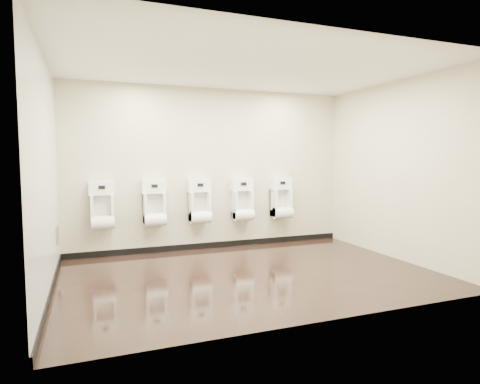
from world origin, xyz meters
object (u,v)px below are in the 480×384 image
object	(u,v)px
access_panel	(57,235)
urinal_4	(281,201)
urinal_3	(242,203)
urinal_1	(154,206)
urinal_2	(200,204)
urinal_0	(102,209)

from	to	relation	value
access_panel	urinal_4	world-z (taller)	urinal_4
access_panel	urinal_3	size ratio (longest dim) A/B	0.34
urinal_4	urinal_1	bearing A→B (deg)	180.00
access_panel	urinal_4	bearing A→B (deg)	6.32
urinal_1	urinal_3	world-z (taller)	same
access_panel	urinal_2	size ratio (longest dim) A/B	0.34
urinal_2	urinal_4	size ratio (longest dim) A/B	1.00
urinal_1	urinal_2	distance (m)	0.77
urinal_0	urinal_3	xyz separation A→B (m)	(2.37, 0.00, 0.00)
urinal_4	urinal_3	bearing A→B (deg)	180.00
urinal_1	urinal_3	distance (m)	1.56
access_panel	urinal_4	distance (m)	3.80
urinal_3	urinal_4	size ratio (longest dim) A/B	1.00
access_panel	urinal_0	world-z (taller)	urinal_0
urinal_1	urinal_3	size ratio (longest dim) A/B	1.00
urinal_1	access_panel	bearing A→B (deg)	-163.84
urinal_1	urinal_2	xyz separation A→B (m)	(0.77, 0.00, 0.00)
urinal_2	urinal_3	distance (m)	0.79
urinal_1	urinal_2	size ratio (longest dim) A/B	1.00
urinal_4	access_panel	bearing A→B (deg)	-173.68
urinal_2	urinal_4	world-z (taller)	same
access_panel	urinal_3	xyz separation A→B (m)	(3.00, 0.42, 0.30)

